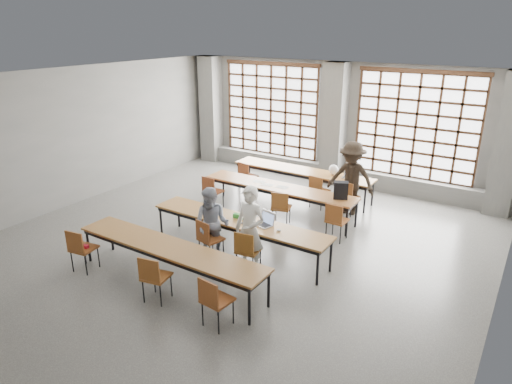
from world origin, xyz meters
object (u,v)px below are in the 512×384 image
at_px(green_box, 239,216).
at_px(desk_row_d, 169,250).
at_px(chair_front_right, 247,248).
at_px(student_back, 351,178).
at_px(chair_front_left, 208,236).
at_px(chair_near_left, 80,246).
at_px(plastic_bag, 334,170).
at_px(desk_row_b, 279,189).
at_px(backpack, 341,190).
at_px(desk_row_c, 239,223).
at_px(chair_near_right, 214,298).
at_px(desk_row_a, 302,172).
at_px(chair_mid_left, 211,189).
at_px(laptop_back, 350,175).
at_px(chair_back_right, 348,194).
at_px(mouse, 279,230).
at_px(chair_back_left, 246,174).
at_px(chair_mid_right, 336,218).
at_px(laptop_front, 265,221).
at_px(chair_back_mid, 318,188).
at_px(phone, 243,223).
at_px(chair_mid_centre, 281,205).
at_px(student_female, 212,224).
at_px(red_pouch, 84,246).
at_px(student_male, 250,230).
at_px(chair_near_mid, 153,274).

bearing_deg(green_box, desk_row_d, -101.02).
bearing_deg(chair_front_right, student_back, 82.42).
xyz_separation_m(chair_front_left, chair_near_left, (-1.76, -1.65, 0.00)).
relative_size(student_back, plastic_bag, 6.44).
relative_size(desk_row_b, backpack, 10.00).
xyz_separation_m(desk_row_c, student_back, (1.12, 3.22, 0.26)).
bearing_deg(chair_near_left, chair_near_right, -0.01).
xyz_separation_m(desk_row_a, chair_mid_left, (-1.47, -2.14, -0.13)).
bearing_deg(chair_near_left, laptop_back, 64.28).
relative_size(desk_row_c, desk_row_d, 1.00).
relative_size(chair_back_right, mouse, 8.98).
xyz_separation_m(desk_row_a, plastic_bag, (0.90, 0.05, 0.21)).
xyz_separation_m(desk_row_c, chair_mid_left, (-1.95, 1.58, -0.13)).
bearing_deg(mouse, desk_row_a, 110.91).
bearing_deg(desk_row_c, chair_near_right, -64.06).
distance_m(chair_back_left, backpack, 3.28).
xyz_separation_m(chair_mid_right, chair_front_left, (-1.77, -2.20, 0.00)).
relative_size(desk_row_a, laptop_front, 9.44).
xyz_separation_m(laptop_back, mouse, (0.09, -3.85, -0.04)).
relative_size(desk_row_a, chair_back_left, 4.55).
height_order(chair_back_mid, laptop_front, laptop_front).
distance_m(chair_mid_left, chair_near_right, 4.91).
distance_m(chair_front_left, phone, 0.75).
bearing_deg(chair_mid_centre, desk_row_d, -98.21).
xyz_separation_m(student_female, red_pouch, (-1.79, -1.70, -0.25)).
distance_m(desk_row_d, student_back, 5.10).
xyz_separation_m(chair_front_left, student_female, (0.02, 0.13, 0.22)).
bearing_deg(student_back, chair_back_left, -177.83).
bearing_deg(red_pouch, chair_mid_left, 87.88).
bearing_deg(laptop_back, mouse, -88.73).
distance_m(student_male, plastic_bag, 4.27).
height_order(chair_mid_left, student_female, student_female).
bearing_deg(student_male, laptop_back, 87.21).
relative_size(chair_back_left, chair_mid_right, 1.00).
height_order(student_back, backpack, student_back).
relative_size(chair_mid_centre, student_back, 0.48).
distance_m(desk_row_a, chair_back_right, 1.71).
xyz_separation_m(desk_row_d, phone, (0.57, 1.55, 0.07)).
relative_size(student_male, student_female, 1.14).
xyz_separation_m(desk_row_a, desk_row_d, (0.09, -5.36, 0.00)).
distance_m(chair_front_left, green_box, 0.79).
relative_size(chair_back_mid, chair_front_left, 1.00).
bearing_deg(plastic_bag, chair_mid_right, -64.76).
height_order(chair_back_mid, chair_front_left, same).
distance_m(chair_back_left, chair_near_left, 5.37).
xyz_separation_m(laptop_back, backpack, (0.39, -1.57, 0.14)).
distance_m(chair_mid_left, chair_near_mid, 4.24).
distance_m(chair_mid_centre, student_male, 2.17).
distance_m(chair_front_right, chair_near_right, 1.72).
relative_size(chair_mid_right, student_male, 0.52).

